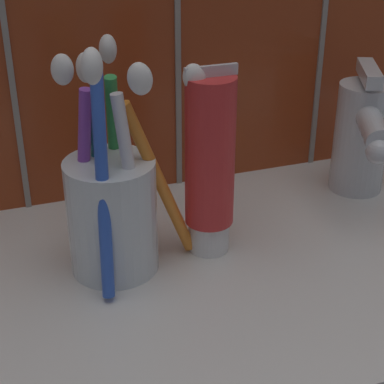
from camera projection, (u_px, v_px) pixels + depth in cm
name	position (u px, v px, depth cm)	size (l,w,h in cm)	color
sink_counter	(220.00, 275.00, 50.10)	(57.30, 29.90, 2.00)	silver
toothbrush_cup	(113.00, 203.00, 47.03)	(11.27, 11.30, 18.44)	silver
toothpaste_tube	(207.00, 164.00, 48.23)	(3.98, 3.79, 15.06)	white
sink_faucet	(363.00, 135.00, 57.95)	(6.78, 11.29, 11.81)	silver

